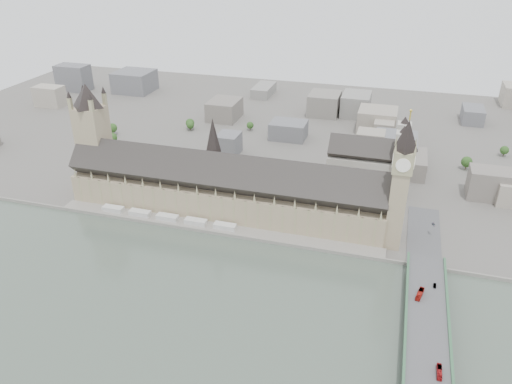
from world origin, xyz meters
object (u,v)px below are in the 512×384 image
(victoria_tower, at_px, (93,134))
(car_silver, at_px, (435,286))
(red_bus_north, at_px, (420,294))
(palace_of_westminster, at_px, (224,189))
(westminster_bridge, at_px, (426,333))
(car_approach, at_px, (434,224))
(elizabeth_tower, at_px, (401,177))
(red_bus_south, at_px, (439,372))
(westminster_abbey, at_px, (368,166))

(victoria_tower, height_order, car_silver, victoria_tower)
(red_bus_north, bearing_deg, car_silver, 67.06)
(palace_of_westminster, height_order, red_bus_north, palace_of_westminster)
(westminster_bridge, bearing_deg, palace_of_westminster, 146.51)
(palace_of_westminster, distance_m, car_approach, 168.39)
(elizabeth_tower, distance_m, victoria_tower, 260.64)
(palace_of_westminster, bearing_deg, red_bus_north, -27.07)
(victoria_tower, bearing_deg, elizabeth_tower, -3.96)
(westminster_bridge, relative_size, red_bus_south, 31.19)
(westminster_abbey, relative_size, red_bus_south, 6.53)
(westminster_bridge, distance_m, red_bus_north, 27.89)
(elizabeth_tower, bearing_deg, car_approach, 37.44)
(car_silver, xyz_separation_m, car_approach, (0.81, 78.99, -0.11))
(red_bus_south, bearing_deg, car_silver, 90.61)
(victoria_tower, xyz_separation_m, car_approach, (289.61, 4.68, -44.30))
(red_bus_south, bearing_deg, car_approach, 90.10)
(westminster_abbey, xyz_separation_m, car_silver, (55.88, -143.32, -14.07))
(elizabeth_tower, bearing_deg, palace_of_westminster, 175.15)
(car_silver, bearing_deg, victoria_tower, 168.39)
(westminster_abbey, bearing_deg, victoria_tower, -163.50)
(red_bus_south, bearing_deg, westminster_abbey, 104.76)
(palace_of_westminster, bearing_deg, victoria_tower, 177.04)
(victoria_tower, bearing_deg, red_bus_south, -27.13)
(westminster_abbey, relative_size, car_silver, 14.75)
(victoria_tower, height_order, red_bus_south, victoria_tower)
(westminster_bridge, relative_size, car_silver, 70.47)
(victoria_tower, relative_size, westminster_bridge, 0.31)
(westminster_bridge, height_order, westminster_abbey, westminster_abbey)
(red_bus_south, bearing_deg, palace_of_westminster, 139.89)
(elizabeth_tower, height_order, red_bus_north, elizabeth_tower)
(palace_of_westminster, height_order, car_approach, palace_of_westminster)
(elizabeth_tower, height_order, westminster_abbey, elizabeth_tower)
(victoria_tower, xyz_separation_m, red_bus_south, (289.33, -148.27, -43.50))
(elizabeth_tower, xyz_separation_m, westminster_bridge, (24.00, -95.50, -52.96))
(elizabeth_tower, relative_size, westminster_abbey, 1.58)
(car_silver, bearing_deg, westminster_abbey, 114.12)
(palace_of_westminster, bearing_deg, elizabeth_tower, -4.85)
(palace_of_westminster, xyz_separation_m, car_approach, (167.61, 10.98, -11.80))
(car_approach, bearing_deg, red_bus_south, -106.35)
(victoria_tower, relative_size, car_approach, 22.26)
(car_approach, bearing_deg, elizabeth_tower, -158.80)
(palace_of_westminster, relative_size, red_bus_south, 25.43)
(elizabeth_tower, relative_size, car_approach, 23.93)
(red_bus_north, relative_size, red_bus_south, 1.18)
(westminster_bridge, height_order, red_bus_north, red_bus_north)
(elizabeth_tower, distance_m, westminster_bridge, 111.81)
(red_bus_north, distance_m, car_silver, 15.57)
(westminster_abbey, xyz_separation_m, red_bus_south, (56.40, -217.27, -13.38))
(red_bus_south, bearing_deg, westminster_bridge, 98.92)
(car_silver, relative_size, car_approach, 1.03)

